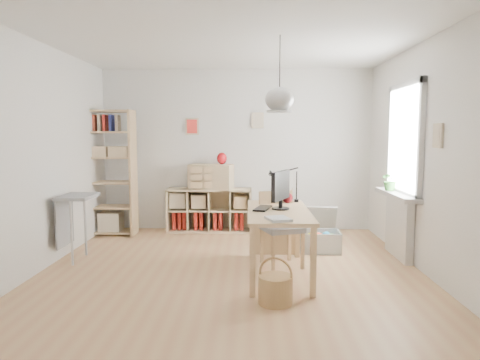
{
  "coord_description": "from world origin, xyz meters",
  "views": [
    {
      "loc": [
        0.22,
        -4.98,
        1.6
      ],
      "look_at": [
        0.1,
        0.3,
        1.05
      ],
      "focal_mm": 32.0,
      "sensor_mm": 36.0,
      "label": 1
    }
  ],
  "objects_px": {
    "tall_bookshelf": "(109,168)",
    "chair": "(280,224)",
    "cube_shelf": "(208,213)",
    "monitor": "(281,188)",
    "storage_chest": "(320,237)",
    "desk": "(278,218)",
    "drawer_chest": "(211,177)"
  },
  "relations": [
    {
      "from": "tall_bookshelf",
      "to": "chair",
      "type": "distance_m",
      "value": 3.12
    },
    {
      "from": "cube_shelf",
      "to": "chair",
      "type": "height_order",
      "value": "chair"
    },
    {
      "from": "chair",
      "to": "monitor",
      "type": "distance_m",
      "value": 0.57
    },
    {
      "from": "chair",
      "to": "storage_chest",
      "type": "relative_size",
      "value": 1.4
    },
    {
      "from": "desk",
      "to": "drawer_chest",
      "type": "bearing_deg",
      "value": 113.9
    },
    {
      "from": "desk",
      "to": "monitor",
      "type": "bearing_deg",
      "value": 67.23
    },
    {
      "from": "desk",
      "to": "cube_shelf",
      "type": "bearing_deg",
      "value": 114.61
    },
    {
      "from": "storage_chest",
      "to": "cube_shelf",
      "type": "bearing_deg",
      "value": 147.14
    },
    {
      "from": "chair",
      "to": "drawer_chest",
      "type": "xyz_separation_m",
      "value": [
        -1.02,
        1.82,
        0.4
      ]
    },
    {
      "from": "monitor",
      "to": "drawer_chest",
      "type": "height_order",
      "value": "monitor"
    },
    {
      "from": "drawer_chest",
      "to": "storage_chest",
      "type": "bearing_deg",
      "value": -23.15
    },
    {
      "from": "tall_bookshelf",
      "to": "monitor",
      "type": "relative_size",
      "value": 4.12
    },
    {
      "from": "storage_chest",
      "to": "drawer_chest",
      "type": "bearing_deg",
      "value": 147.25
    },
    {
      "from": "tall_bookshelf",
      "to": "drawer_chest",
      "type": "distance_m",
      "value": 1.64
    },
    {
      "from": "desk",
      "to": "chair",
      "type": "height_order",
      "value": "chair"
    },
    {
      "from": "monitor",
      "to": "tall_bookshelf",
      "type": "bearing_deg",
      "value": 167.69
    },
    {
      "from": "tall_bookshelf",
      "to": "chair",
      "type": "bearing_deg",
      "value": -31.0
    },
    {
      "from": "cube_shelf",
      "to": "drawer_chest",
      "type": "distance_m",
      "value": 0.63
    },
    {
      "from": "storage_chest",
      "to": "drawer_chest",
      "type": "relative_size",
      "value": 0.92
    },
    {
      "from": "cube_shelf",
      "to": "tall_bookshelf",
      "type": "xyz_separation_m",
      "value": [
        -1.56,
        -0.28,
        0.79
      ]
    },
    {
      "from": "desk",
      "to": "tall_bookshelf",
      "type": "bearing_deg",
      "value": 142.99
    },
    {
      "from": "chair",
      "to": "monitor",
      "type": "bearing_deg",
      "value": -112.43
    },
    {
      "from": "desk",
      "to": "storage_chest",
      "type": "distance_m",
      "value": 1.31
    },
    {
      "from": "cube_shelf",
      "to": "chair",
      "type": "relative_size",
      "value": 1.54
    },
    {
      "from": "desk",
      "to": "chair",
      "type": "bearing_deg",
      "value": 83.11
    },
    {
      "from": "desk",
      "to": "cube_shelf",
      "type": "distance_m",
      "value": 2.48
    },
    {
      "from": "desk",
      "to": "monitor",
      "type": "distance_m",
      "value": 0.35
    },
    {
      "from": "storage_chest",
      "to": "desk",
      "type": "bearing_deg",
      "value": -119.3
    },
    {
      "from": "tall_bookshelf",
      "to": "drawer_chest",
      "type": "height_order",
      "value": "tall_bookshelf"
    },
    {
      "from": "tall_bookshelf",
      "to": "storage_chest",
      "type": "distance_m",
      "value": 3.48
    },
    {
      "from": "tall_bookshelf",
      "to": "drawer_chest",
      "type": "bearing_deg",
      "value": 8.45
    },
    {
      "from": "storage_chest",
      "to": "chair",
      "type": "bearing_deg",
      "value": -129.33
    }
  ]
}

